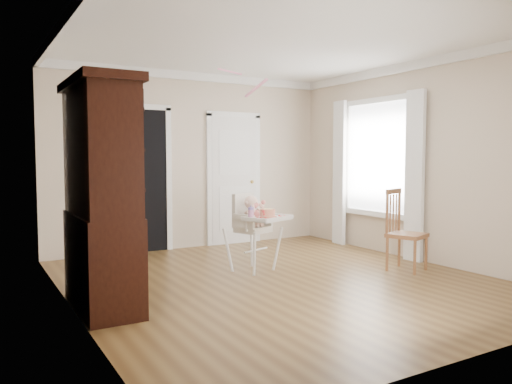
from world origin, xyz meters
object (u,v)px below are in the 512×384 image
sippy_cup (251,213)px  china_cabinet (102,195)px  high_chair (253,223)px  dining_chair (405,233)px  cake (268,213)px

sippy_cup → china_cabinet: 1.90m
high_chair → china_cabinet: 2.10m
dining_chair → high_chair: bearing=131.2°
cake → high_chair: bearing=109.0°
cake → dining_chair: (1.57, -0.69, -0.26)m
sippy_cup → high_chair: bearing=53.1°
cake → dining_chair: 1.73m
china_cabinet → high_chair: bearing=17.2°
cake → china_cabinet: bearing=-169.1°
cake → dining_chair: dining_chair is taller
high_chair → sippy_cup: bearing=-147.5°
china_cabinet → dining_chair: bearing=-4.8°
cake → sippy_cup: sippy_cup is taller
high_chair → china_cabinet: bearing=176.6°
china_cabinet → sippy_cup: bearing=13.2°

